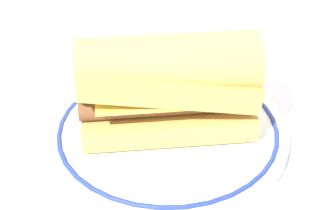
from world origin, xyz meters
name	(u,v)px	position (x,y,z in m)	size (l,w,h in m)	color
ground_plane	(150,152)	(0.00, 0.00, 0.00)	(1.50, 1.50, 0.00)	silver
plate	(168,130)	(0.01, 0.04, 0.01)	(0.29, 0.29, 0.01)	white
sausage_sandwich	(168,83)	(0.01, 0.04, 0.08)	(0.22, 0.15, 0.12)	#DBAB5C
drinking_glass	(144,7)	(-0.09, 0.28, 0.04)	(0.07, 0.07, 0.10)	silver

